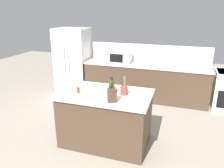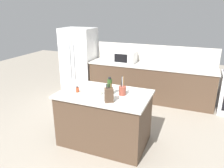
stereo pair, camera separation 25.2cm
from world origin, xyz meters
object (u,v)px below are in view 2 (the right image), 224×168
(microwave, at_px, (125,57))
(olive_oil_bottle, at_px, (110,87))
(salt_shaker, at_px, (100,92))
(refrigerator, at_px, (79,60))
(utensil_crock, at_px, (122,90))
(spice_jar_oregano, at_px, (109,89))
(knife_block, at_px, (109,95))
(spice_jar_paprika, at_px, (77,90))

(microwave, bearing_deg, olive_oil_bottle, -77.32)
(microwave, distance_m, salt_shaker, 2.32)
(refrigerator, relative_size, utensil_crock, 5.56)
(refrigerator, distance_m, microwave, 1.42)
(salt_shaker, bearing_deg, spice_jar_oregano, 60.93)
(salt_shaker, relative_size, spice_jar_oregano, 1.15)
(refrigerator, distance_m, knife_block, 3.25)
(refrigerator, xyz_separation_m, microwave, (1.41, -0.05, 0.20))
(olive_oil_bottle, relative_size, spice_jar_paprika, 3.09)
(olive_oil_bottle, bearing_deg, spice_jar_paprika, -172.18)
(microwave, bearing_deg, knife_block, -76.54)
(microwave, bearing_deg, refrigerator, 177.91)
(spice_jar_oregano, height_order, spice_jar_paprika, spice_jar_paprika)
(microwave, height_order, olive_oil_bottle, olive_oil_bottle)
(microwave, distance_m, spice_jar_paprika, 2.33)
(salt_shaker, distance_m, olive_oil_bottle, 0.19)
(spice_jar_paprika, bearing_deg, microwave, 88.58)
(spice_jar_oregano, bearing_deg, salt_shaker, -119.07)
(refrigerator, bearing_deg, utensil_crock, -46.38)
(knife_block, distance_m, utensil_crock, 0.36)
(olive_oil_bottle, distance_m, spice_jar_oregano, 0.18)
(refrigerator, bearing_deg, spice_jar_oregano, -49.47)
(refrigerator, relative_size, spice_jar_paprika, 17.60)
(olive_oil_bottle, height_order, spice_jar_paprika, olive_oil_bottle)
(utensil_crock, bearing_deg, olive_oil_bottle, -152.89)
(knife_block, bearing_deg, salt_shaker, 109.33)
(knife_block, relative_size, salt_shaker, 2.54)
(spice_jar_paprika, bearing_deg, olive_oil_bottle, 7.82)
(utensil_crock, bearing_deg, microwave, 107.83)
(refrigerator, xyz_separation_m, olive_oil_bottle, (1.92, -2.30, 0.20))
(refrigerator, relative_size, olive_oil_bottle, 5.70)
(microwave, relative_size, salt_shaker, 4.89)
(salt_shaker, distance_m, spice_jar_paprika, 0.41)
(refrigerator, bearing_deg, knife_block, -51.79)
(knife_block, bearing_deg, refrigerator, 97.13)
(microwave, relative_size, olive_oil_bottle, 1.79)
(microwave, relative_size, knife_block, 1.93)
(salt_shaker, distance_m, spice_jar_oregano, 0.20)
(utensil_crock, distance_m, olive_oil_bottle, 0.22)
(refrigerator, relative_size, spice_jar_oregano, 17.93)
(microwave, bearing_deg, salt_shaker, -81.41)
(spice_jar_oregano, bearing_deg, refrigerator, 130.53)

